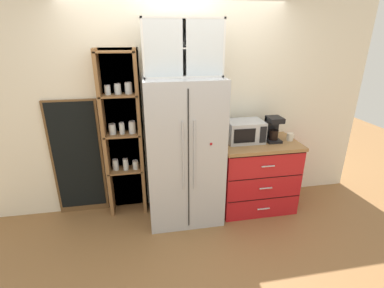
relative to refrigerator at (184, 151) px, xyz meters
name	(u,v)px	position (x,y,z in m)	size (l,w,h in m)	color
ground_plane	(185,214)	(0.00, -0.01, -0.86)	(10.66, 10.66, 0.00)	olive
wall_back_cream	(179,109)	(0.00, 0.39, 0.41)	(4.97, 0.10, 2.55)	silver
refrigerator	(184,151)	(0.00, 0.00, 0.00)	(0.86, 0.70, 1.73)	#B7BABF
pantry_shelf_column	(123,133)	(-0.69, 0.28, 0.17)	(0.49, 0.27, 2.01)	brown
counter_cabinet	(256,174)	(0.94, 0.03, -0.41)	(0.97, 0.65, 0.91)	red
microwave	(245,131)	(0.77, 0.08, 0.18)	(0.44, 0.33, 0.26)	#B7BABF
coffee_maker	(273,129)	(1.12, 0.04, 0.20)	(0.17, 0.20, 0.31)	black
mug_cream	(290,137)	(1.34, 0.00, 0.09)	(0.11, 0.08, 0.09)	silver
bottle_green	(258,132)	(0.94, 0.07, 0.15)	(0.06, 0.06, 0.25)	#285B33
upper_cabinet	(182,48)	(0.00, 0.05, 1.15)	(0.83, 0.32, 0.58)	silver
chalkboard_menu	(78,159)	(-1.26, 0.31, -0.13)	(0.60, 0.04, 1.46)	brown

